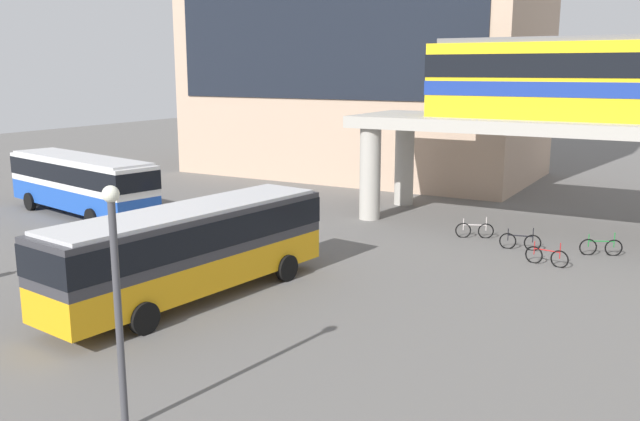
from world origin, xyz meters
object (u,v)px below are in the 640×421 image
bicycle_black (520,242)px  pedestrian_near_building (278,218)px  bus_secondary (81,179)px  station_building (365,27)px  bicycle_green (601,247)px  bicycle_red (547,257)px  bus_main (192,243)px  bicycle_silver (475,230)px

bicycle_black → pedestrian_near_building: bearing=-165.2°
bus_secondary → station_building: bearing=73.9°
bicycle_black → bicycle_green: 3.31m
bicycle_black → bicycle_green: size_ratio=1.06×
bus_secondary → bicycle_red: 24.08m
bus_main → bicycle_silver: 14.60m
bus_main → bicycle_black: (8.19, 12.22, -1.63)m
bus_secondary → bicycle_green: bus_secondary is taller
bicycle_black → pedestrian_near_building: pedestrian_near_building is taller
bus_main → bicycle_green: bearing=48.6°
bicycle_silver → bicycle_black: (2.38, -1.07, 0.00)m
bus_secondary → pedestrian_near_building: 11.68m
bus_secondary → bicycle_green: bearing=11.7°
bicycle_black → bicycle_green: (3.22, 0.74, 0.00)m
bicycle_silver → bicycle_red: 4.94m
station_building → bicycle_black: (16.10, -17.01, -10.46)m
station_building → bicycle_silver: size_ratio=15.05×
bicycle_black → bicycle_red: same height
bicycle_silver → bicycle_green: 5.62m
bicycle_silver → pedestrian_near_building: pedestrian_near_building is taller
bus_secondary → bicycle_red: bearing=6.3°
bicycle_silver → bicycle_red: size_ratio=0.94×
bicycle_red → bicycle_black: bearing=128.3°
bus_secondary → bicycle_black: 22.87m
bus_main → pedestrian_near_building: bearing=105.9°
bus_secondary → bicycle_red: size_ratio=6.36×
bicycle_green → bus_secondary: bearing=-168.3°
bicycle_black → bicycle_red: size_ratio=0.99×
station_building → bicycle_red: (17.63, -18.95, -10.46)m
bicycle_silver → bicycle_red: bearing=-37.6°
pedestrian_near_building → bicycle_black: bearing=14.8°
bicycle_black → bicycle_red: (1.53, -1.94, 0.00)m
bicycle_black → bicycle_green: bearing=12.9°
bus_main → bus_secondary: same height
pedestrian_near_building → station_building: bearing=104.8°
station_building → bicycle_red: size_ratio=14.08×
bicycle_green → station_building: bearing=139.9°
bus_main → bicycle_red: bearing=46.6°
bicycle_black → bicycle_red: 2.47m
pedestrian_near_building → bus_main: bearing=-74.1°
bicycle_green → bicycle_black: bearing=-167.1°
bus_secondary → bicycle_green: 26.17m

